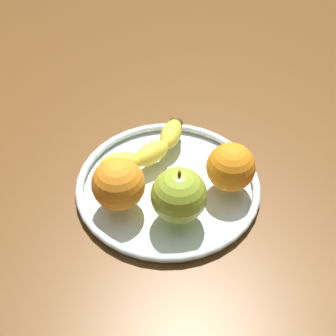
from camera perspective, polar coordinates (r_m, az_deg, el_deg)
ground_plane at (r=78.56cm, az=0.00°, el=-3.48°), size 152.53×152.53×4.00cm
fruit_bowl at (r=76.39cm, az=0.00°, el=-2.05°), size 28.75×28.75×1.80cm
banana at (r=78.75cm, az=-2.08°, el=2.33°), size 17.53×8.23×3.28cm
apple at (r=68.48cm, az=1.28°, el=-3.21°), size 8.04×8.04×8.84cm
orange_back_left at (r=73.33cm, az=7.34°, el=0.10°), size 7.38×7.38×7.38cm
orange_front_right at (r=70.60cm, az=-5.90°, el=-1.73°), size 7.81×7.81×7.81cm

